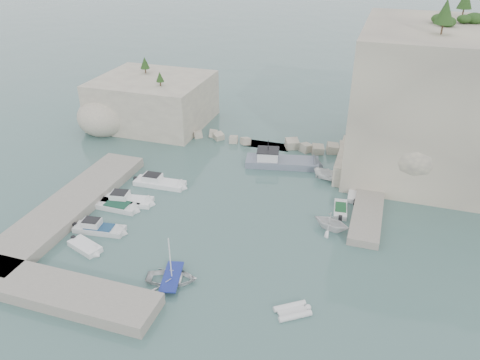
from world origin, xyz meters
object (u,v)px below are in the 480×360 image
(motorboat_d, at_px, (100,231))
(tender_east_c, at_px, (356,193))
(work_boat, at_px, (282,165))
(rowboat, at_px, (172,281))
(motorboat_c, at_px, (118,208))
(tender_east_d, at_px, (330,181))
(tender_east_a, at_px, (331,229))
(motorboat_e, at_px, (85,249))
(motorboat_a, at_px, (160,185))
(tender_east_b, at_px, (340,212))
(inflatable_dinghy, at_px, (292,313))
(motorboat_b, at_px, (128,203))

(motorboat_d, xyz_separation_m, tender_east_c, (23.68, 15.63, 0.00))
(work_boat, bearing_deg, rowboat, -110.28)
(motorboat_d, bearing_deg, motorboat_c, 90.59)
(tender_east_c, bearing_deg, tender_east_d, 55.64)
(tender_east_a, relative_size, tender_east_d, 0.91)
(motorboat_c, xyz_separation_m, motorboat_e, (0.88, -7.29, 0.00))
(motorboat_a, xyz_separation_m, tender_east_c, (22.23, 5.22, 0.00))
(tender_east_b, bearing_deg, inflatable_dinghy, 167.56)
(tender_east_d, bearing_deg, tender_east_c, -113.70)
(tender_east_b, bearing_deg, motorboat_e, 115.91)
(inflatable_dinghy, relative_size, work_boat, 0.30)
(motorboat_c, relative_size, tender_east_d, 1.24)
(tender_east_a, height_order, work_boat, work_boat)
(motorboat_d, bearing_deg, motorboat_b, 84.09)
(motorboat_c, distance_m, rowboat, 13.90)
(tender_east_a, xyz_separation_m, work_boat, (-8.02, 12.42, 0.00))
(motorboat_a, bearing_deg, inflatable_dinghy, -41.02)
(tender_east_c, bearing_deg, motorboat_d, 121.43)
(motorboat_a, height_order, motorboat_c, motorboat_a)
(tender_east_b, bearing_deg, motorboat_a, 85.51)
(motorboat_c, height_order, tender_east_a, tender_east_a)
(tender_east_b, height_order, tender_east_d, tender_east_d)
(motorboat_c, height_order, inflatable_dinghy, motorboat_c)
(motorboat_c, relative_size, tender_east_c, 0.94)
(motorboat_a, height_order, inflatable_dinghy, motorboat_a)
(motorboat_c, bearing_deg, work_boat, 47.59)
(motorboat_b, bearing_deg, tender_east_d, 21.17)
(tender_east_a, height_order, tender_east_d, tender_east_a)
(motorboat_d, height_order, motorboat_e, motorboat_d)
(rowboat, distance_m, work_boat, 24.77)
(tender_east_c, bearing_deg, tender_east_b, 162.27)
(motorboat_b, relative_size, motorboat_e, 1.60)
(motorboat_e, bearing_deg, motorboat_b, 112.60)
(motorboat_a, relative_size, work_boat, 0.66)
(tender_east_c, height_order, tender_east_d, tender_east_d)
(motorboat_c, distance_m, motorboat_e, 7.34)
(tender_east_b, relative_size, work_boat, 0.39)
(motorboat_b, distance_m, tender_east_a, 22.14)
(motorboat_c, bearing_deg, tender_east_c, 25.47)
(tender_east_a, relative_size, work_boat, 0.37)
(rowboat, bearing_deg, motorboat_d, 51.79)
(motorboat_c, bearing_deg, motorboat_b, 70.75)
(tender_east_a, bearing_deg, work_boat, 49.83)
(motorboat_d, xyz_separation_m, tender_east_a, (21.94, 7.52, 0.00))
(tender_east_b, bearing_deg, work_boat, 37.55)
(tender_east_b, bearing_deg, tender_east_a, 165.97)
(motorboat_b, bearing_deg, tender_east_a, -4.57)
(motorboat_a, bearing_deg, motorboat_d, -100.28)
(motorboat_c, bearing_deg, rowboat, -39.27)
(motorboat_e, relative_size, tender_east_d, 0.91)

